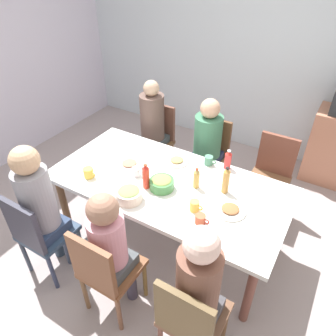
{
  "coord_description": "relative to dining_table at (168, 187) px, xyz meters",
  "views": [
    {
      "loc": [
        1.13,
        -1.87,
        2.47
      ],
      "look_at": [
        0.0,
        0.0,
        0.87
      ],
      "focal_mm": 33.7,
      "sensor_mm": 36.0,
      "label": 1
    }
  ],
  "objects": [
    {
      "name": "ground_plane",
      "position": [
        0.0,
        0.0,
        -0.65
      ],
      "size": [
        6.13,
        6.13,
        0.0
      ],
      "primitive_type": "plane",
      "color": "#A09392"
    },
    {
      "name": "wall_back",
      "position": [
        0.0,
        2.18,
        0.65
      ],
      "size": [
        5.35,
        0.12,
        2.6
      ],
      "primitive_type": "cube",
      "color": "silver",
      "rests_on": "ground_plane"
    },
    {
      "name": "dining_table",
      "position": [
        0.0,
        0.0,
        0.0
      ],
      "size": [
        2.11,
        1.04,
        0.72
      ],
      "color": "white",
      "rests_on": "ground_plane"
    },
    {
      "name": "chair_0",
      "position": [
        -0.7,
        -0.9,
        -0.14
      ],
      "size": [
        0.4,
        0.4,
        0.9
      ],
      "color": "#273A52",
      "rests_on": "ground_plane"
    },
    {
      "name": "person_0",
      "position": [
        -0.7,
        -0.81,
        0.12
      ],
      "size": [
        0.3,
        0.3,
        1.3
      ],
      "color": "#2B3B4C",
      "rests_on": "ground_plane"
    },
    {
      "name": "chair_1",
      "position": [
        -0.7,
        0.9,
        -0.14
      ],
      "size": [
        0.4,
        0.4,
        0.9
      ],
      "color": "brown",
      "rests_on": "ground_plane"
    },
    {
      "name": "person_1",
      "position": [
        -0.7,
        0.81,
        0.08
      ],
      "size": [
        0.3,
        0.3,
        1.25
      ],
      "color": "#3C3644",
      "rests_on": "ground_plane"
    },
    {
      "name": "chair_2",
      "position": [
        0.7,
        -0.9,
        -0.14
      ],
      "size": [
        0.4,
        0.4,
        0.9
      ],
      "color": "brown",
      "rests_on": "ground_plane"
    },
    {
      "name": "person_2",
      "position": [
        0.7,
        -0.81,
        0.09
      ],
      "size": [
        0.3,
        0.3,
        1.25
      ],
      "color": "#483D38",
      "rests_on": "ground_plane"
    },
    {
      "name": "chair_3",
      "position": [
        0.0,
        -0.9,
        -0.14
      ],
      "size": [
        0.4,
        0.4,
        0.9
      ],
      "color": "brown",
      "rests_on": "ground_plane"
    },
    {
      "name": "person_3",
      "position": [
        0.0,
        -0.81,
        0.05
      ],
      "size": [
        0.3,
        0.3,
        1.17
      ],
      "color": "#3D4839",
      "rests_on": "ground_plane"
    },
    {
      "name": "chair_4",
      "position": [
        0.0,
        0.9,
        -0.14
      ],
      "size": [
        0.4,
        0.4,
        0.9
      ],
      "color": "brown",
      "rests_on": "ground_plane"
    },
    {
      "name": "person_4",
      "position": [
        -0.0,
        0.81,
        0.06
      ],
      "size": [
        0.3,
        0.3,
        1.2
      ],
      "color": "navy",
      "rests_on": "ground_plane"
    },
    {
      "name": "chair_5",
      "position": [
        0.7,
        0.9,
        -0.14
      ],
      "size": [
        0.4,
        0.4,
        0.9
      ],
      "color": "brown",
      "rests_on": "ground_plane"
    },
    {
      "name": "plate_0",
      "position": [
        0.61,
        -0.07,
        0.08
      ],
      "size": [
        0.25,
        0.25,
        0.04
      ],
      "color": "silver",
      "rests_on": "dining_table"
    },
    {
      "name": "plate_1",
      "position": [
        -0.44,
        0.02,
        0.08
      ],
      "size": [
        0.25,
        0.25,
        0.04
      ],
      "color": "white",
      "rests_on": "dining_table"
    },
    {
      "name": "plate_2",
      "position": [
        -0.08,
        0.3,
        0.08
      ],
      "size": [
        0.23,
        0.23,
        0.04
      ],
      "color": "silver",
      "rests_on": "dining_table"
    },
    {
      "name": "bowl_0",
      "position": [
        0.0,
        -0.1,
        0.12
      ],
      "size": [
        0.21,
        0.21,
        0.11
      ],
      "color": "#428345",
      "rests_on": "dining_table"
    },
    {
      "name": "bowl_1",
      "position": [
        -0.15,
        -0.37,
        0.12
      ],
      "size": [
        0.22,
        0.22,
        0.11
      ],
      "color": "beige",
      "rests_on": "dining_table"
    },
    {
      "name": "cup_0",
      "position": [
        -0.29,
        -0.07,
        0.11
      ],
      "size": [
        0.11,
        0.07,
        0.08
      ],
      "color": "white",
      "rests_on": "dining_table"
    },
    {
      "name": "cup_1",
      "position": [
        0.2,
        0.43,
        0.11
      ],
      "size": [
        0.12,
        0.08,
        0.09
      ],
      "color": "#4B8567",
      "rests_on": "dining_table"
    },
    {
      "name": "cup_2",
      "position": [
        -0.65,
        -0.31,
        0.11
      ],
      "size": [
        0.12,
        0.09,
        0.09
      ],
      "color": "yellow",
      "rests_on": "dining_table"
    },
    {
      "name": "cup_3",
      "position": [
        0.47,
        -0.3,
        0.11
      ],
      "size": [
        0.12,
        0.08,
        0.08
      ],
      "color": "#CC5637",
      "rests_on": "dining_table"
    },
    {
      "name": "cup_4",
      "position": [
        0.37,
        -0.2,
        0.11
      ],
      "size": [
        0.11,
        0.08,
        0.09
      ],
      "color": "#EAC54C",
      "rests_on": "dining_table"
    },
    {
      "name": "bottle_0",
      "position": [
        0.48,
        0.13,
        0.19
      ],
      "size": [
        0.06,
        0.06,
        0.25
      ],
      "color": "#C78F44",
      "rests_on": "dining_table"
    },
    {
      "name": "bottle_1",
      "position": [
        0.37,
        0.46,
        0.16
      ],
      "size": [
        0.06,
        0.06,
        0.19
      ],
      "color": "red",
      "rests_on": "dining_table"
    },
    {
      "name": "bottle_2",
      "position": [
        -0.12,
        -0.16,
        0.18
      ],
      "size": [
        0.06,
        0.06,
        0.24
      ],
      "color": "red",
      "rests_on": "dining_table"
    },
    {
      "name": "bottle_3",
      "position": [
        0.25,
        0.06,
        0.16
      ],
      "size": [
        0.05,
        0.05,
        0.2
      ],
      "color": "gold",
      "rests_on": "dining_table"
    }
  ]
}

